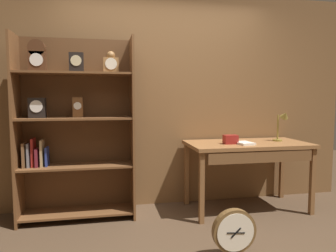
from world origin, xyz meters
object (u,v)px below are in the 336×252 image
object	(u,v)px
toolbox_small	(231,139)
open_repair_manual	(244,143)
workbench	(248,150)
bookshelf	(73,127)
round_clock_large	(234,233)
desk_lamp	(282,122)

from	to	relation	value
toolbox_small	open_repair_manual	xyz separation A→B (m)	(0.14, -0.06, -0.04)
workbench	toolbox_small	distance (m)	0.28
bookshelf	round_clock_large	world-z (taller)	bookshelf
workbench	open_repair_manual	xyz separation A→B (m)	(-0.10, -0.10, 0.10)
open_repair_manual	bookshelf	bearing A→B (deg)	164.66
desk_lamp	toolbox_small	xyz separation A→B (m)	(-0.69, -0.08, -0.18)
workbench	toolbox_small	size ratio (longest dim) A/B	8.93
open_repair_manual	round_clock_large	xyz separation A→B (m)	(-0.50, -0.91, -0.60)
toolbox_small	round_clock_large	bearing A→B (deg)	-110.42
desk_lamp	toolbox_small	world-z (taller)	desk_lamp
bookshelf	workbench	bearing A→B (deg)	-3.96
toolbox_small	round_clock_large	size ratio (longest dim) A/B	0.38
round_clock_large	bookshelf	bearing A→B (deg)	140.06
toolbox_small	workbench	bearing A→B (deg)	9.92
bookshelf	toolbox_small	bearing A→B (deg)	-5.88
bookshelf	desk_lamp	xyz separation A→B (m)	(2.42, -0.10, 0.02)
toolbox_small	bookshelf	bearing A→B (deg)	174.12
workbench	round_clock_large	xyz separation A→B (m)	(-0.60, -1.01, -0.51)
workbench	desk_lamp	bearing A→B (deg)	4.92
bookshelf	workbench	xyz separation A→B (m)	(1.97, -0.14, -0.29)
desk_lamp	round_clock_large	xyz separation A→B (m)	(-1.05, -1.05, -0.82)
bookshelf	open_repair_manual	world-z (taller)	bookshelf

